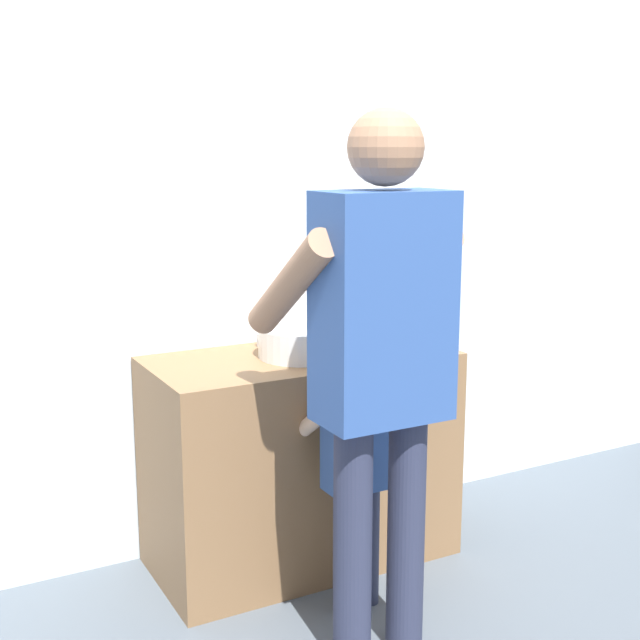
{
  "coord_description": "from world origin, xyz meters",
  "views": [
    {
      "loc": [
        -1.37,
        -2.39,
        1.55
      ],
      "look_at": [
        0.0,
        0.15,
        0.96
      ],
      "focal_mm": 47.34,
      "sensor_mm": 36.0,
      "label": 1
    }
  ],
  "objects": [
    {
      "name": "faucet",
      "position": [
        0.0,
        0.48,
        0.88
      ],
      "size": [
        0.18,
        0.14,
        0.18
      ],
      "color": "#B7BABF",
      "rests_on": "vanity_cabinet"
    },
    {
      "name": "adult_parent",
      "position": [
        -0.08,
        -0.37,
        1.0
      ],
      "size": [
        0.51,
        0.54,
        1.66
      ],
      "color": "#2D334C",
      "rests_on": "ground"
    },
    {
      "name": "ground_plane",
      "position": [
        0.0,
        0.0,
        0.0
      ],
      "size": [
        14.0,
        14.0,
        0.0
      ],
      "primitive_type": "plane",
      "color": "slate"
    },
    {
      "name": "back_wall",
      "position": [
        0.0,
        0.62,
        1.35
      ],
      "size": [
        4.4,
        0.08,
        2.7
      ],
      "color": "silver",
      "rests_on": "ground"
    },
    {
      "name": "child_toddler",
      "position": [
        0.0,
        -0.1,
        0.56
      ],
      "size": [
        0.29,
        0.29,
        0.94
      ],
      "color": "#2D334C",
      "rests_on": "ground"
    },
    {
      "name": "toothbrush_cup",
      "position": [
        0.33,
        0.29,
        0.85
      ],
      "size": [
        0.07,
        0.07,
        0.21
      ],
      "color": "#D86666",
      "rests_on": "vanity_cabinet"
    },
    {
      "name": "sink_basin",
      "position": [
        0.0,
        0.28,
        0.86
      ],
      "size": [
        0.33,
        0.33,
        0.11
      ],
      "color": "silver",
      "rests_on": "vanity_cabinet"
    },
    {
      "name": "vanity_cabinet",
      "position": [
        0.0,
        0.3,
        0.4
      ],
      "size": [
        1.12,
        0.54,
        0.8
      ],
      "primitive_type": "cube",
      "color": "olive",
      "rests_on": "ground"
    }
  ]
}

